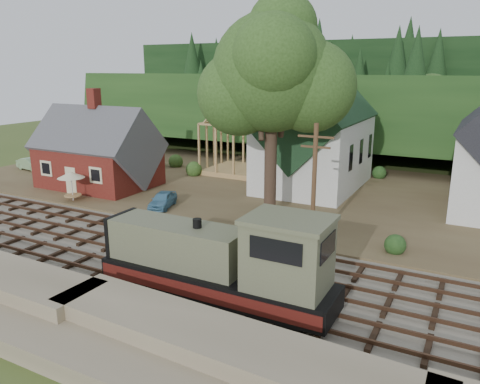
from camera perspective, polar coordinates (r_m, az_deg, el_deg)
The scene contains 16 objects.
ground at distance 28.41m, azimuth -8.55°, elevation -8.25°, with size 140.00×140.00×0.00m, color #384C1E.
embankment at distance 22.90m, azimuth -21.62°, elevation -15.24°, with size 64.00×5.00×1.60m, color #7F7259.
railroad_bed at distance 28.38m, azimuth -8.56°, elevation -8.11°, with size 64.00×11.00×0.16m, color #726B5B.
village_flat at distance 43.36m, azimuth 5.56°, elevation 0.23°, with size 64.00×26.00×0.30m, color brown.
hillside at distance 65.78m, azimuth 13.57°, elevation 4.80°, with size 70.00×28.00×8.00m, color #1E3F19.
ridge at distance 81.21m, azimuth 16.43°, elevation 6.48°, with size 80.00×20.00×12.00m, color black.
depot at distance 45.67m, azimuth -16.88°, elevation 4.34°, with size 10.80×7.41×9.00m.
church at distance 43.24m, azimuth 9.05°, elevation 6.88°, with size 8.40×15.17×13.00m.
timber_frame at distance 48.72m, azimuth 0.89°, elevation 5.68°, with size 8.20×6.20×6.99m.
lattice_tower at distance 53.51m, azimuth 3.91°, elevation 13.76°, with size 3.20×3.20×12.12m.
big_tree at distance 33.83m, azimuth 4.24°, elevation 13.39°, with size 10.90×8.40×14.70m.
telegraph_pole_near at distance 28.36m, azimuth 8.99°, elevation 0.75°, with size 2.20×0.28×8.00m.
locomotive at distance 22.54m, azimuth -2.04°, elevation -8.66°, with size 11.77×2.94×4.71m.
car_blue at distance 37.71m, azimuth -9.41°, elevation -0.93°, with size 1.48×3.68×1.25m, color #518BAE.
car_green at distance 55.64m, azimuth -24.04°, elevation 3.13°, with size 1.40×4.01×1.32m, color #83AB76.
patio_set at distance 41.21m, azimuth -19.90°, elevation 1.82°, with size 2.21×2.21×2.46m.
Camera 1 is at (15.72, -20.90, 11.11)m, focal length 35.00 mm.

